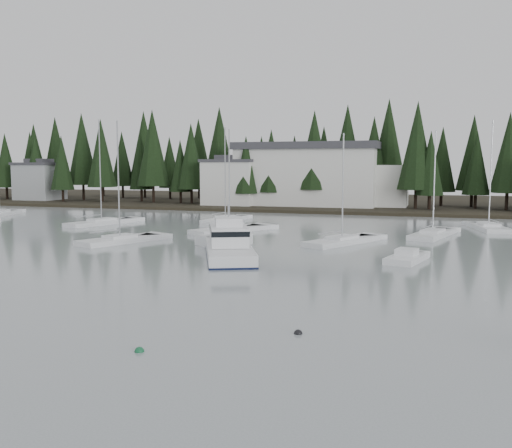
{
  "coord_description": "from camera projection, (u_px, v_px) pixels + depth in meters",
  "views": [
    {
      "loc": [
        16.67,
        -15.9,
        7.61
      ],
      "look_at": [
        1.94,
        30.6,
        2.5
      ],
      "focal_mm": 40.0,
      "sensor_mm": 36.0,
      "label": 1
    }
  ],
  "objects": [
    {
      "name": "sailboat_3",
      "position": [
        342.0,
        243.0,
        54.96
      ],
      "size": [
        6.59,
        9.46,
        11.1
      ],
      "rotation": [
        0.0,
        0.0,
        1.09
      ],
      "color": "white",
      "rests_on": "ground"
    },
    {
      "name": "cabin_cruiser_center",
      "position": [
        229.0,
        248.0,
        47.12
      ],
      "size": [
        8.04,
        12.17,
        5.03
      ],
      "rotation": [
        0.0,
        0.0,
        1.99
      ],
      "color": "white",
      "rests_on": "ground"
    },
    {
      "name": "sailboat_2",
      "position": [
        230.0,
        231.0,
        64.5
      ],
      "size": [
        7.24,
        9.93,
        12.08
      ],
      "rotation": [
        0.0,
        0.0,
        1.07
      ],
      "color": "white",
      "rests_on": "ground"
    },
    {
      "name": "sailboat_11",
      "position": [
        0.0,
        215.0,
        85.07
      ],
      "size": [
        5.68,
        10.23,
        11.26
      ],
      "rotation": [
        0.0,
        0.0,
        1.9
      ],
      "color": "white",
      "rests_on": "ground"
    },
    {
      "name": "sailboat_4",
      "position": [
        102.0,
        224.0,
        72.58
      ],
      "size": [
        5.51,
        10.31,
        13.76
      ],
      "rotation": [
        0.0,
        0.0,
        1.26
      ],
      "color": "white",
      "rests_on": "ground"
    },
    {
      "name": "mooring_buoy_dark",
      "position": [
        298.0,
        334.0,
        25.71
      ],
      "size": [
        0.39,
        0.39,
        0.39
      ],
      "primitive_type": "sphere",
      "color": "black",
      "rests_on": "ground"
    },
    {
      "name": "harbor_inn",
      "position": [
        319.0,
        175.0,
        99.23
      ],
      "size": [
        29.5,
        11.5,
        10.9
      ],
      "color": "silver",
      "rests_on": "ground"
    },
    {
      "name": "sailboat_7",
      "position": [
        225.0,
        221.0,
        76.24
      ],
      "size": [
        3.76,
        9.47,
        13.05
      ],
      "rotation": [
        0.0,
        0.0,
        1.43
      ],
      "color": "white",
      "rests_on": "ground"
    },
    {
      "name": "sailboat_0",
      "position": [
        488.0,
        229.0,
        66.75
      ],
      "size": [
        4.57,
        8.8,
        13.25
      ],
      "rotation": [
        0.0,
        0.0,
        1.78
      ],
      "color": "white",
      "rests_on": "ground"
    },
    {
      "name": "sailboat_6",
      "position": [
        433.0,
        236.0,
        60.41
      ],
      "size": [
        5.06,
        9.8,
        11.69
      ],
      "rotation": [
        0.0,
        0.0,
        1.3
      ],
      "color": "white",
      "rests_on": "ground"
    },
    {
      "name": "runabout_1",
      "position": [
        407.0,
        260.0,
        44.85
      ],
      "size": [
        3.38,
        5.58,
        1.42
      ],
      "rotation": [
        0.0,
        0.0,
        1.33
      ],
      "color": "white",
      "rests_on": "ground"
    },
    {
      "name": "mooring_buoy_green",
      "position": [
        139.0,
        352.0,
        23.25
      ],
      "size": [
        0.4,
        0.4,
        0.4
      ],
      "primitive_type": "sphere",
      "color": "#145933",
      "rests_on": "ground"
    },
    {
      "name": "house_west",
      "position": [
        231.0,
        181.0,
        100.7
      ],
      "size": [
        9.54,
        7.42,
        8.75
      ],
      "color": "silver",
      "rests_on": "ground"
    },
    {
      "name": "far_shore_land",
      "position": [
        348.0,
        203.0,
        112.85
      ],
      "size": [
        240.0,
        54.0,
        1.0
      ],
      "primitive_type": "cube",
      "color": "black",
      "rests_on": "ground"
    },
    {
      "name": "house_far_west",
      "position": [
        40.0,
        180.0,
        115.24
      ],
      "size": [
        8.48,
        7.42,
        8.25
      ],
      "color": "#999EA0",
      "rests_on": "ground"
    },
    {
      "name": "conifer_treeline",
      "position": [
        339.0,
        207.0,
        102.42
      ],
      "size": [
        200.0,
        22.0,
        20.0
      ],
      "primitive_type": null,
      "color": "black",
      "rests_on": "ground"
    },
    {
      "name": "sailboat_8",
      "position": [
        120.0,
        242.0,
        55.69
      ],
      "size": [
        5.88,
        8.91,
        12.34
      ],
      "rotation": [
        0.0,
        0.0,
        1.17
      ],
      "color": "white",
      "rests_on": "ground"
    }
  ]
}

